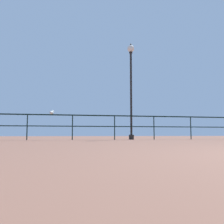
{
  "coord_description": "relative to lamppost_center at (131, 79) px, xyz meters",
  "views": [
    {
      "loc": [
        -3.16,
        -1.45,
        0.24
      ],
      "look_at": [
        -1.14,
        8.47,
        1.18
      ],
      "focal_mm": 38.54,
      "sensor_mm": 36.0,
      "label": 1
    }
  ],
  "objects": [
    {
      "name": "pier_railing",
      "position": [
        0.09,
        -0.21,
        -2.02
      ],
      "size": [
        24.07,
        0.05,
        1.08
      ],
      "color": "black",
      "rests_on": "ground_plane"
    },
    {
      "name": "lamppost_center",
      "position": [
        0.0,
        0.0,
        0.0
      ],
      "size": [
        0.33,
        0.33,
        4.54
      ],
      "color": "black",
      "rests_on": "ground_plane"
    },
    {
      "name": "seagull_on_rail",
      "position": [
        -3.55,
        -0.19,
        -1.65
      ],
      "size": [
        0.22,
        0.38,
        0.18
      ],
      "color": "white",
      "rests_on": "pier_railing"
    }
  ]
}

